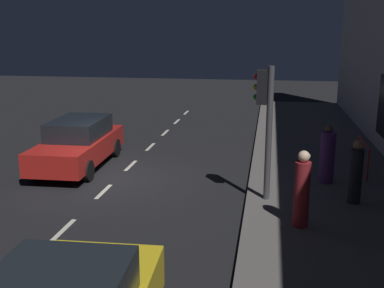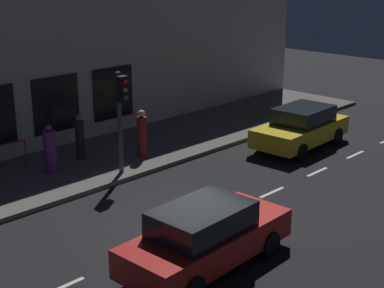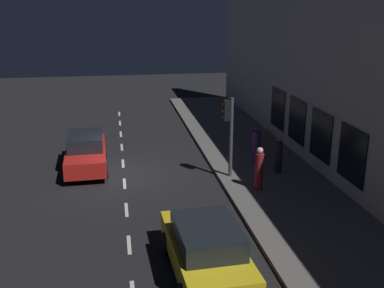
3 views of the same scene
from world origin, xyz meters
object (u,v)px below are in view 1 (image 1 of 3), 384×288
object	(u,v)px
traffic_light	(265,112)
parked_car_0	(79,143)
pedestrian_1	(356,173)
pedestrian_2	(327,156)
pedestrian_0	(302,191)

from	to	relation	value
traffic_light	parked_car_0	size ratio (longest dim) A/B	0.74
pedestrian_1	pedestrian_2	distance (m)	1.66
traffic_light	parked_car_0	world-z (taller)	traffic_light
traffic_light	parked_car_0	xyz separation A→B (m)	(-6.05, 2.46, -1.64)
parked_car_0	pedestrian_2	world-z (taller)	pedestrian_2
parked_car_0	pedestrian_1	size ratio (longest dim) A/B	2.80
traffic_light	pedestrian_1	world-z (taller)	traffic_light
parked_car_0	pedestrian_1	world-z (taller)	pedestrian_1
pedestrian_0	pedestrian_1	bearing A→B (deg)	105.76
parked_car_0	pedestrian_0	bearing A→B (deg)	147.70
parked_car_0	pedestrian_2	size ratio (longest dim) A/B	2.72
traffic_light	pedestrian_1	distance (m)	2.75
traffic_light	parked_car_0	bearing A→B (deg)	157.92
traffic_light	pedestrian_2	distance (m)	2.87
pedestrian_1	pedestrian_2	size ratio (longest dim) A/B	0.97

